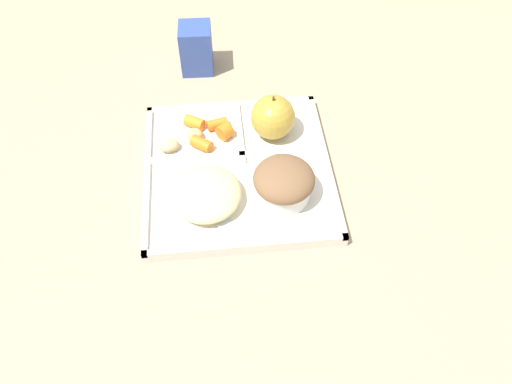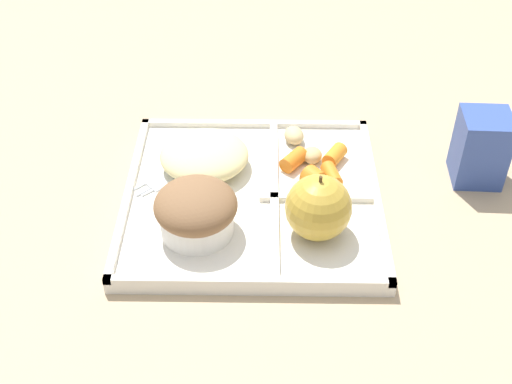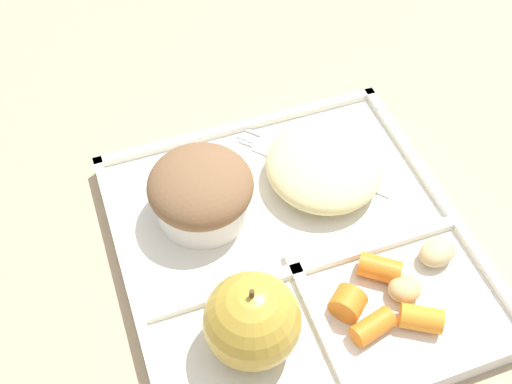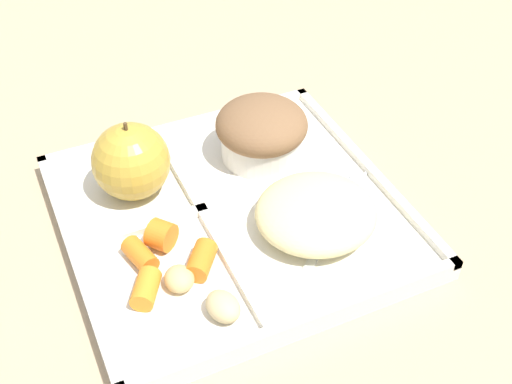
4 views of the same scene
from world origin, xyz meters
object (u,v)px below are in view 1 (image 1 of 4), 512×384
object	(u,v)px
green_apple	(273,117)
milk_carton	(196,48)
lunch_tray	(238,171)
bran_muffin	(284,182)
plastic_fork	(216,216)

from	to	relation	value
green_apple	milk_carton	distance (m)	0.24
lunch_tray	green_apple	xyz separation A→B (m)	(-0.07, 0.06, 0.04)
milk_carton	lunch_tray	bearing A→B (deg)	13.60
milk_carton	bran_muffin	bearing A→B (deg)	21.79
green_apple	plastic_fork	world-z (taller)	green_apple
green_apple	plastic_fork	size ratio (longest dim) A/B	0.63
lunch_tray	plastic_fork	world-z (taller)	lunch_tray
green_apple	plastic_fork	xyz separation A→B (m)	(0.16, -0.11, -0.04)
lunch_tray	bran_muffin	distance (m)	0.10
green_apple	bran_muffin	size ratio (longest dim) A/B	0.87
lunch_tray	milk_carton	size ratio (longest dim) A/B	3.33
plastic_fork	milk_carton	size ratio (longest dim) A/B	1.40
lunch_tray	milk_carton	xyz separation A→B (m)	(-0.28, -0.06, 0.04)
lunch_tray	green_apple	size ratio (longest dim) A/B	3.77
plastic_fork	green_apple	bearing A→B (deg)	147.37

